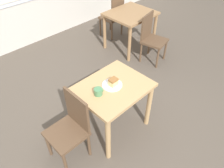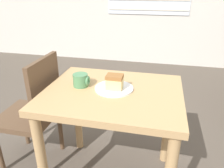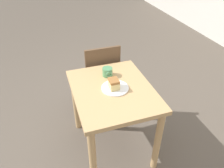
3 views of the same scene
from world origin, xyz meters
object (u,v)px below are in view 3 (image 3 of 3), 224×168
at_px(dining_table_near, 113,100).
at_px(cake_slice, 114,84).
at_px(chair_near_window, 101,76).
at_px(coffee_mug, 108,72).
at_px(plate, 115,88).

xyz_separation_m(dining_table_near, cake_slice, (0.01, 0.01, 0.19)).
distance_m(chair_near_window, coffee_mug, 0.50).
relative_size(dining_table_near, plate, 3.51).
height_order(chair_near_window, plate, chair_near_window).
height_order(cake_slice, coffee_mug, cake_slice).
bearing_deg(plate, coffee_mug, -179.85).
relative_size(dining_table_near, chair_near_window, 0.95).
bearing_deg(dining_table_near, coffee_mug, 174.61).
distance_m(chair_near_window, plate, 0.67).
relative_size(plate, cake_slice, 2.41).
xyz_separation_m(dining_table_near, coffee_mug, (-0.21, 0.02, 0.17)).
bearing_deg(cake_slice, plate, 111.31).
distance_m(plate, coffee_mug, 0.22).
bearing_deg(plate, dining_table_near, -101.36).
xyz_separation_m(chair_near_window, cake_slice, (0.62, -0.05, 0.32)).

